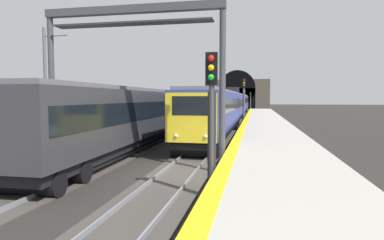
{
  "coord_description": "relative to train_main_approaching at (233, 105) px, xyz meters",
  "views": [
    {
      "loc": [
        -14.03,
        -3.25,
        3.35
      ],
      "look_at": [
        7.52,
        0.97,
        1.86
      ],
      "focal_mm": 30.57,
      "sensor_mm": 36.0,
      "label": 1
    }
  ],
  "objects": [
    {
      "name": "train_adjacent_platform",
      "position": [
        -17.93,
        4.62,
        -0.04
      ],
      "size": [
        41.57,
        3.18,
        3.97
      ],
      "rotation": [
        0.0,
        0.0,
        0.01
      ],
      "color": "#333338",
      "rests_on": "ground_plane"
    },
    {
      "name": "railway_signal_near",
      "position": [
        -36.62,
        -1.84,
        0.63
      ],
      "size": [
        0.39,
        0.38,
        4.81
      ],
      "rotation": [
        0.0,
        0.0,
        3.14
      ],
      "color": "#38383D",
      "rests_on": "ground_plane"
    },
    {
      "name": "overhead_signal_gantry",
      "position": [
        -32.9,
        2.31,
        3.32
      ],
      "size": [
        0.7,
        8.52,
        7.51
      ],
      "color": "#3F3F47",
      "rests_on": "ground_plane"
    },
    {
      "name": "platform_right",
      "position": [
        -33.1,
        -4.16,
        -1.76
      ],
      "size": [
        112.0,
        4.29,
        1.09
      ],
      "primitive_type": "cube",
      "color": "#ADA89E",
      "rests_on": "ground_plane"
    },
    {
      "name": "ground_plane",
      "position": [
        -33.1,
        -0.0,
        -2.3
      ],
      "size": [
        320.0,
        320.0,
        0.0
      ],
      "primitive_type": "plane",
      "color": "#282623"
    },
    {
      "name": "platform_right_edge_strip",
      "position": [
        -33.1,
        -2.26,
        -1.21
      ],
      "size": [
        112.0,
        0.5,
        0.01
      ],
      "primitive_type": "cube",
      "color": "yellow",
      "rests_on": "platform_right"
    },
    {
      "name": "railway_signal_far",
      "position": [
        41.44,
        -1.84,
        0.68
      ],
      "size": [
        0.39,
        0.38,
        4.91
      ],
      "rotation": [
        0.0,
        0.0,
        3.14
      ],
      "color": "#4C4C54",
      "rests_on": "ground_plane"
    },
    {
      "name": "catenary_mast_near",
      "position": [
        -26.44,
        11.3,
        1.92
      ],
      "size": [
        0.22,
        1.92,
        8.25
      ],
      "color": "#595B60",
      "rests_on": "ground_plane"
    },
    {
      "name": "platform_left",
      "position": [
        -33.1,
        8.78,
        -1.76
      ],
      "size": [
        112.0,
        4.29,
        1.09
      ],
      "primitive_type": "cube",
      "color": "#ADA89E",
      "rests_on": "ground_plane"
    },
    {
      "name": "track_main_line",
      "position": [
        -33.1,
        -0.0,
        -2.26
      ],
      "size": [
        160.0,
        2.64,
        0.21
      ],
      "color": "#423D38",
      "rests_on": "ground_plane"
    },
    {
      "name": "train_main_approaching",
      "position": [
        0.0,
        0.0,
        0.0
      ],
      "size": [
        61.34,
        2.94,
        4.87
      ],
      "rotation": [
        0.0,
        0.0,
        3.14
      ],
      "color": "navy",
      "rests_on": "ground_plane"
    },
    {
      "name": "railway_signal_mid",
      "position": [
        -7.93,
        -1.84,
        1.08
      ],
      "size": [
        0.39,
        0.38,
        5.62
      ],
      "rotation": [
        0.0,
        0.0,
        3.14
      ],
      "color": "#4C4C54",
      "rests_on": "ground_plane"
    },
    {
      "name": "track_adjacent_line",
      "position": [
        -33.1,
        4.62,
        -2.26
      ],
      "size": [
        160.0,
        2.82,
        0.21
      ],
      "color": "#423D38",
      "rests_on": "ground_plane"
    },
    {
      "name": "tunnel_portal",
      "position": [
        52.83,
        2.31,
        2.2
      ],
      "size": [
        2.56,
        19.23,
        11.64
      ],
      "color": "#51473D",
      "rests_on": "ground_plane"
    }
  ]
}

